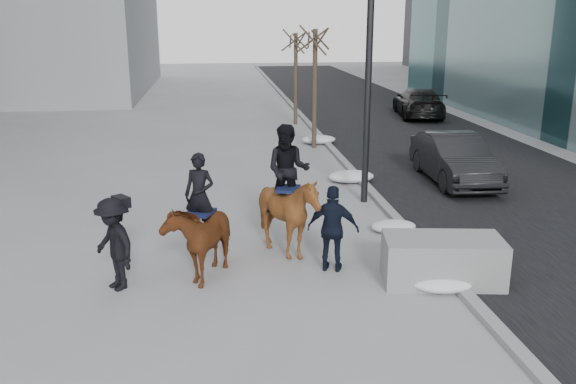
{
  "coord_description": "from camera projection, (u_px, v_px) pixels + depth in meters",
  "views": [
    {
      "loc": [
        -1.41,
        -10.55,
        4.88
      ],
      "look_at": [
        0.0,
        1.2,
        1.5
      ],
      "focal_mm": 38.0,
      "sensor_mm": 36.0,
      "label": 1
    }
  ],
  "objects": [
    {
      "name": "tree_far",
      "position": [
        296.0,
        74.0,
        28.51
      ],
      "size": [
        1.2,
        1.2,
        4.71
      ],
      "primitive_type": null,
      "color": "#34291E",
      "rests_on": "ground"
    },
    {
      "name": "tree_near",
      "position": [
        315.0,
        83.0,
        23.19
      ],
      "size": [
        1.2,
        1.2,
        5.01
      ],
      "primitive_type": null,
      "color": "#3C2E23",
      "rests_on": "ground"
    },
    {
      "name": "road",
      "position": [
        452.0,
        159.0,
        21.93
      ],
      "size": [
        8.0,
        90.0,
        0.01
      ],
      "primitive_type": "cube",
      "color": "black",
      "rests_on": "ground"
    },
    {
      "name": "camera_crew",
      "position": [
        114.0,
        244.0,
        11.2
      ],
      "size": [
        1.2,
        1.3,
        1.75
      ],
      "color": "black",
      "rests_on": "ground"
    },
    {
      "name": "feeder",
      "position": [
        333.0,
        229.0,
        12.03
      ],
      "size": [
        1.11,
        1.01,
        1.75
      ],
      "color": "black",
      "rests_on": "ground"
    },
    {
      "name": "lamppost",
      "position": [
        373.0,
        14.0,
        15.29
      ],
      "size": [
        0.25,
        2.27,
        9.09
      ],
      "color": "black",
      "rests_on": "ground"
    },
    {
      "name": "car_far",
      "position": [
        418.0,
        102.0,
        31.14
      ],
      "size": [
        2.79,
        5.35,
        1.48
      ],
      "primitive_type": "imported",
      "rotation": [
        0.0,
        0.0,
        3.0
      ],
      "color": "black",
      "rests_on": "ground"
    },
    {
      "name": "curb",
      "position": [
        343.0,
        160.0,
        21.45
      ],
      "size": [
        0.25,
        90.0,
        0.12
      ],
      "primitive_type": "cube",
      "color": "gray",
      "rests_on": "ground"
    },
    {
      "name": "planter",
      "position": [
        442.0,
        260.0,
        11.6
      ],
      "size": [
        2.36,
        1.43,
        0.89
      ],
      "primitive_type": "cube",
      "rotation": [
        0.0,
        0.0,
        -0.15
      ],
      "color": "gray",
      "rests_on": "ground"
    },
    {
      "name": "car_near",
      "position": [
        454.0,
        158.0,
        18.68
      ],
      "size": [
        1.72,
        4.54,
        1.48
      ],
      "primitive_type": "imported",
      "rotation": [
        0.0,
        0.0,
        -0.04
      ],
      "color": "black",
      "rests_on": "ground"
    },
    {
      "name": "snow_piles",
      "position": [
        355.0,
        181.0,
        18.31
      ],
      "size": [
        1.42,
        14.67,
        0.36
      ],
      "color": "silver",
      "rests_on": "ground"
    },
    {
      "name": "ground",
      "position": [
        296.0,
        285.0,
        11.58
      ],
      "size": [
        120.0,
        120.0,
        0.0
      ],
      "primitive_type": "plane",
      "color": "gray",
      "rests_on": "ground"
    },
    {
      "name": "mounted_right",
      "position": [
        289.0,
        205.0,
        12.73
      ],
      "size": [
        1.84,
        1.98,
        2.8
      ],
      "color": "#4D240F",
      "rests_on": "ground"
    },
    {
      "name": "mounted_left",
      "position": [
        201.0,
        231.0,
        11.83
      ],
      "size": [
        1.51,
        2.05,
        2.42
      ],
      "color": "#513010",
      "rests_on": "ground"
    }
  ]
}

